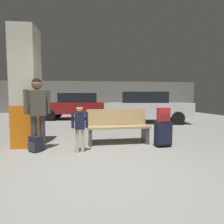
# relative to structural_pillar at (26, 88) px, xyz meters

# --- Properties ---
(ground_plane) EXTENTS (18.00, 18.00, 0.10)m
(ground_plane) POSITION_rel_structural_pillar_xyz_m (1.81, 2.37, -1.46)
(ground_plane) COLOR gray
(garage_back_wall) EXTENTS (18.00, 0.12, 2.80)m
(garage_back_wall) POSITION_rel_structural_pillar_xyz_m (1.81, 11.23, -0.01)
(garage_back_wall) COLOR slate
(garage_back_wall) RESTS_ON ground_plane
(structural_pillar) EXTENTS (0.57, 0.57, 2.84)m
(structural_pillar) POSITION_rel_structural_pillar_xyz_m (0.00, 0.00, 0.00)
(structural_pillar) COLOR orange
(structural_pillar) RESTS_ON ground_plane
(bench) EXTENTS (1.63, 0.64, 0.89)m
(bench) POSITION_rel_structural_pillar_xyz_m (2.23, 0.09, -0.97)
(bench) COLOR tan
(bench) RESTS_ON ground_plane
(suitcase) EXTENTS (0.40, 0.26, 0.60)m
(suitcase) POSITION_rel_structural_pillar_xyz_m (3.28, -0.34, -1.09)
(suitcase) COLOR #191E33
(suitcase) RESTS_ON ground_plane
(backpack_bright) EXTENTS (0.29, 0.21, 0.34)m
(backpack_bright) POSITION_rel_structural_pillar_xyz_m (3.28, -0.34, -0.64)
(backpack_bright) COLOR red
(backpack_bright) RESTS_ON suitcase
(child) EXTENTS (0.35, 0.20, 1.04)m
(child) POSITION_rel_structural_pillar_xyz_m (1.32, -0.62, -0.77)
(child) COLOR beige
(child) RESTS_ON ground_plane
(adult) EXTENTS (0.48, 0.33, 1.60)m
(adult) POSITION_rel_structural_pillar_xyz_m (0.39, -0.42, -0.42)
(adult) COLOR #38383D
(adult) RESTS_ON ground_plane
(backpack_dark_floor) EXTENTS (0.32, 0.31, 0.34)m
(backpack_dark_floor) POSITION_rel_structural_pillar_xyz_m (0.34, -0.48, -1.24)
(backpack_dark_floor) COLOR #1E232D
(backpack_dark_floor) RESTS_ON ground_plane
(parked_car_near) EXTENTS (4.28, 2.18, 1.51)m
(parked_car_near) POSITION_rel_structural_pillar_xyz_m (4.10, 4.08, -0.60)
(parked_car_near) COLOR silver
(parked_car_near) RESTS_ON ground_plane
(parked_car_far) EXTENTS (4.13, 1.86, 1.51)m
(parked_car_far) POSITION_rel_structural_pillar_xyz_m (0.50, 5.88, -0.60)
(parked_car_far) COLOR maroon
(parked_car_far) RESTS_ON ground_plane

